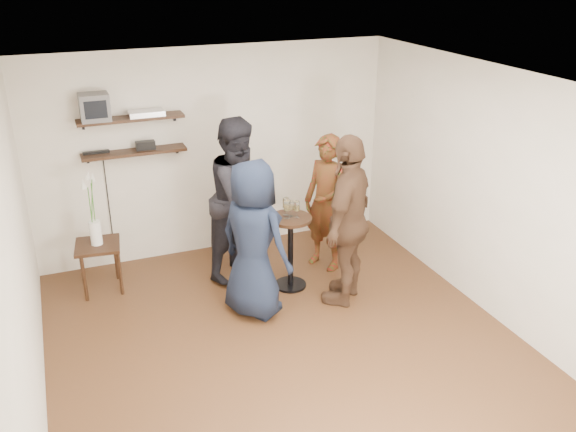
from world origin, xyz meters
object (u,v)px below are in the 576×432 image
object	(u,v)px
drinks_table	(290,242)
person_plaid	(326,203)
person_navy	(254,240)
dvd_deck	(146,113)
person_dark	(240,199)
person_brown	(348,221)
crt_monitor	(94,107)
side_table	(98,252)
radio	(145,145)

from	to	relation	value
drinks_table	person_plaid	bearing A→B (deg)	28.44
drinks_table	person_navy	distance (m)	0.74
dvd_deck	person_dark	size ratio (longest dim) A/B	0.21
drinks_table	person_dark	distance (m)	0.78
person_plaid	person_brown	bearing A→B (deg)	-36.86
crt_monitor	side_table	world-z (taller)	crt_monitor
person_plaid	person_brown	distance (m)	0.82
side_table	person_brown	size ratio (longest dim) A/B	0.30
dvd_deck	side_table	bearing A→B (deg)	-147.25
dvd_deck	person_navy	bearing A→B (deg)	-65.13
side_table	person_dark	xyz separation A→B (m)	(1.63, -0.20, 0.48)
crt_monitor	drinks_table	xyz separation A→B (m)	(1.86, -1.22, -1.45)
crt_monitor	person_dark	distance (m)	1.91
dvd_deck	person_plaid	world-z (taller)	dvd_deck
person_dark	person_navy	bearing A→B (deg)	-137.28
side_table	person_plaid	world-z (taller)	person_plaid
person_plaid	person_brown	xyz separation A→B (m)	(-0.12, -0.80, 0.12)
side_table	drinks_table	size ratio (longest dim) A/B	0.66
radio	person_plaid	distance (m)	2.24
person_plaid	person_brown	world-z (taller)	person_brown
drinks_table	person_plaid	xyz separation A→B (m)	(0.59, 0.32, 0.27)
person_plaid	drinks_table	bearing A→B (deg)	-90.00
drinks_table	radio	bearing A→B (deg)	137.76
person_brown	person_plaid	bearing A→B (deg)	-143.14
person_dark	person_brown	xyz separation A→B (m)	(0.89, -1.01, -0.01)
side_table	drinks_table	distance (m)	2.18
person_dark	person_plaid	bearing A→B (deg)	-49.72
crt_monitor	drinks_table	distance (m)	2.65
person_dark	person_brown	world-z (taller)	person_dark
dvd_deck	person_plaid	distance (m)	2.35
drinks_table	person_plaid	world-z (taller)	person_plaid
crt_monitor	radio	world-z (taller)	crt_monitor
side_table	person_plaid	distance (m)	2.69
dvd_deck	person_dark	bearing A→B (deg)	-37.80
radio	drinks_table	world-z (taller)	radio
crt_monitor	person_dark	size ratio (longest dim) A/B	0.17
drinks_table	person_navy	size ratio (longest dim) A/B	0.51
person_dark	person_navy	xyz separation A→B (m)	(-0.15, -0.90, -0.10)
dvd_deck	side_table	world-z (taller)	dvd_deck
radio	drinks_table	distance (m)	2.05
dvd_deck	person_plaid	size ratio (longest dim) A/B	0.24
dvd_deck	side_table	size ratio (longest dim) A/B	0.69
person_dark	person_brown	distance (m)	1.34
side_table	person_navy	world-z (taller)	person_navy
crt_monitor	drinks_table	bearing A→B (deg)	-33.26
radio	side_table	world-z (taller)	radio
crt_monitor	drinks_table	size ratio (longest dim) A/B	0.36
crt_monitor	person_navy	world-z (taller)	crt_monitor
radio	crt_monitor	bearing A→B (deg)	180.00
crt_monitor	person_plaid	size ratio (longest dim) A/B	0.19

